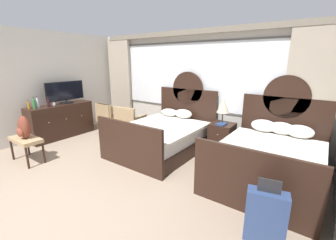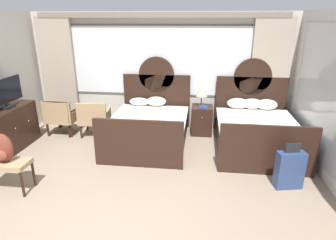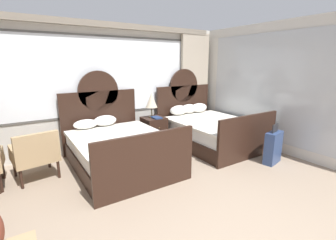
{
  "view_description": "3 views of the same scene",
  "coord_description": "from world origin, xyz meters",
  "px_view_note": "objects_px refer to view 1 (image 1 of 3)",
  "views": [
    {
      "loc": [
        2.78,
        -1.15,
        1.98
      ],
      "look_at": [
        0.62,
        1.87,
        0.99
      ],
      "focal_mm": 23.84,
      "sensor_mm": 36.0,
      "label": 1
    },
    {
      "loc": [
        1.02,
        -2.94,
        2.55
      ],
      "look_at": [
        0.43,
        1.88,
        0.81
      ],
      "focal_mm": 30.41,
      "sensor_mm": 36.0,
      "label": 2
    },
    {
      "loc": [
        -1.57,
        -1.32,
        1.88
      ],
      "look_at": [
        0.45,
        1.79,
        0.98
      ],
      "focal_mm": 25.65,
      "sensor_mm": 36.0,
      "label": 3
    }
  ],
  "objects_px": {
    "backpack_on_bench": "(24,128)",
    "suitcase_on_floor": "(266,216)",
    "bottle_liquor_amber": "(29,105)",
    "bottle_water_clear": "(38,103)",
    "armchair_by_window_right": "(110,116)",
    "armchair_by_window_left": "(129,120)",
    "bed_near_mirror": "(269,159)",
    "dresser_minibar": "(61,121)",
    "tv_flatscreen": "(65,92)",
    "bed_near_window": "(164,135)",
    "cup_on_dresser": "(54,104)",
    "book_on_nightstand": "(221,124)",
    "armchair_by_window_centre": "(110,116)",
    "table_lamp_on_nightstand": "(223,106)",
    "bottle_soda_green": "(34,104)",
    "bottle_wine_dark": "(48,103)",
    "nightstand_between_beds": "(222,138)",
    "luggage_bench": "(26,141)"
  },
  "relations": [
    {
      "from": "backpack_on_bench",
      "to": "suitcase_on_floor",
      "type": "height_order",
      "value": "backpack_on_bench"
    },
    {
      "from": "bottle_liquor_amber",
      "to": "bottle_water_clear",
      "type": "height_order",
      "value": "bottle_water_clear"
    },
    {
      "from": "bottle_water_clear",
      "to": "armchair_by_window_right",
      "type": "distance_m",
      "value": 1.81
    },
    {
      "from": "armchair_by_window_left",
      "to": "suitcase_on_floor",
      "type": "xyz_separation_m",
      "value": [
        3.82,
        -1.71,
        -0.13
      ]
    },
    {
      "from": "suitcase_on_floor",
      "to": "bed_near_mirror",
      "type": "bearing_deg",
      "value": 100.64
    },
    {
      "from": "dresser_minibar",
      "to": "tv_flatscreen",
      "type": "distance_m",
      "value": 0.76
    },
    {
      "from": "bed_near_mirror",
      "to": "tv_flatscreen",
      "type": "relative_size",
      "value": 2.11
    },
    {
      "from": "dresser_minibar",
      "to": "armchair_by_window_left",
      "type": "relative_size",
      "value": 1.96
    },
    {
      "from": "bed_near_mirror",
      "to": "bed_near_window",
      "type": "bearing_deg",
      "value": -179.58
    },
    {
      "from": "cup_on_dresser",
      "to": "suitcase_on_floor",
      "type": "height_order",
      "value": "cup_on_dresser"
    },
    {
      "from": "tv_flatscreen",
      "to": "suitcase_on_floor",
      "type": "bearing_deg",
      "value": -9.01
    },
    {
      "from": "bed_near_window",
      "to": "cup_on_dresser",
      "type": "xyz_separation_m",
      "value": [
        -2.74,
        -0.99,
        0.57
      ]
    },
    {
      "from": "book_on_nightstand",
      "to": "dresser_minibar",
      "type": "distance_m",
      "value": 4.13
    },
    {
      "from": "armchair_by_window_right",
      "to": "backpack_on_bench",
      "type": "xyz_separation_m",
      "value": [
        0.26,
        -2.32,
        0.27
      ]
    },
    {
      "from": "armchair_by_window_centre",
      "to": "bed_near_mirror",
      "type": "bearing_deg",
      "value": -2.87
    },
    {
      "from": "book_on_nightstand",
      "to": "bottle_water_clear",
      "type": "distance_m",
      "value": 4.34
    },
    {
      "from": "book_on_nightstand",
      "to": "backpack_on_bench",
      "type": "bearing_deg",
      "value": -138.32
    },
    {
      "from": "armchair_by_window_right",
      "to": "suitcase_on_floor",
      "type": "height_order",
      "value": "armchair_by_window_right"
    },
    {
      "from": "bottle_liquor_amber",
      "to": "armchair_by_window_left",
      "type": "height_order",
      "value": "bottle_liquor_amber"
    },
    {
      "from": "bottle_water_clear",
      "to": "armchair_by_window_left",
      "type": "relative_size",
      "value": 0.34
    },
    {
      "from": "tv_flatscreen",
      "to": "armchair_by_window_left",
      "type": "height_order",
      "value": "tv_flatscreen"
    },
    {
      "from": "book_on_nightstand",
      "to": "bottle_water_clear",
      "type": "xyz_separation_m",
      "value": [
        -3.89,
        -1.9,
        0.31
      ]
    },
    {
      "from": "table_lamp_on_nightstand",
      "to": "bed_near_mirror",
      "type": "bearing_deg",
      "value": -30.05
    },
    {
      "from": "table_lamp_on_nightstand",
      "to": "suitcase_on_floor",
      "type": "xyz_separation_m",
      "value": [
        1.42,
        -2.15,
        -0.73
      ]
    },
    {
      "from": "bottle_liquor_amber",
      "to": "armchair_by_window_centre",
      "type": "height_order",
      "value": "bottle_liquor_amber"
    },
    {
      "from": "bed_near_window",
      "to": "table_lamp_on_nightstand",
      "type": "height_order",
      "value": "bed_near_window"
    },
    {
      "from": "bed_near_window",
      "to": "bottle_liquor_amber",
      "type": "distance_m",
      "value": 3.26
    },
    {
      "from": "armchair_by_window_right",
      "to": "bed_near_window",
      "type": "bearing_deg",
      "value": -6.35
    },
    {
      "from": "bottle_liquor_amber",
      "to": "armchair_by_window_left",
      "type": "xyz_separation_m",
      "value": [
        1.48,
        1.78,
        -0.52
      ]
    },
    {
      "from": "cup_on_dresser",
      "to": "suitcase_on_floor",
      "type": "bearing_deg",
      "value": -5.3
    },
    {
      "from": "book_on_nightstand",
      "to": "armchair_by_window_right",
      "type": "bearing_deg",
      "value": -174.53
    },
    {
      "from": "bed_near_window",
      "to": "bottle_soda_green",
      "type": "distance_m",
      "value": 3.17
    },
    {
      "from": "bottle_wine_dark",
      "to": "suitcase_on_floor",
      "type": "bearing_deg",
      "value": -3.46
    },
    {
      "from": "book_on_nightstand",
      "to": "tv_flatscreen",
      "type": "distance_m",
      "value": 4.07
    },
    {
      "from": "bed_near_window",
      "to": "suitcase_on_floor",
      "type": "relative_size",
      "value": 2.84
    },
    {
      "from": "bottle_soda_green",
      "to": "bottle_liquor_amber",
      "type": "bearing_deg",
      "value": -116.23
    },
    {
      "from": "nightstand_between_beds",
      "to": "cup_on_dresser",
      "type": "bearing_deg",
      "value": -157.12
    },
    {
      "from": "dresser_minibar",
      "to": "bottle_soda_green",
      "type": "bearing_deg",
      "value": -88.94
    },
    {
      "from": "cup_on_dresser",
      "to": "bottle_soda_green",
      "type": "bearing_deg",
      "value": -91.62
    },
    {
      "from": "bed_near_window",
      "to": "luggage_bench",
      "type": "xyz_separation_m",
      "value": [
        -1.86,
        -2.08,
        0.08
      ]
    },
    {
      "from": "book_on_nightstand",
      "to": "armchair_by_window_left",
      "type": "bearing_deg",
      "value": -172.84
    },
    {
      "from": "armchair_by_window_right",
      "to": "bottle_wine_dark",
      "type": "bearing_deg",
      "value": -111.43
    },
    {
      "from": "bottle_wine_dark",
      "to": "suitcase_on_floor",
      "type": "height_order",
      "value": "bottle_wine_dark"
    },
    {
      "from": "backpack_on_bench",
      "to": "suitcase_on_floor",
      "type": "distance_m",
      "value": 4.39
    },
    {
      "from": "bottle_liquor_amber",
      "to": "armchair_by_window_right",
      "type": "xyz_separation_m",
      "value": [
        0.71,
        1.78,
        -0.52
      ]
    },
    {
      "from": "bottle_water_clear",
      "to": "bottle_wine_dark",
      "type": "bearing_deg",
      "value": 56.38
    },
    {
      "from": "dresser_minibar",
      "to": "nightstand_between_beds",
      "type": "bearing_deg",
      "value": 20.86
    },
    {
      "from": "nightstand_between_beds",
      "to": "suitcase_on_floor",
      "type": "distance_m",
      "value": 2.53
    },
    {
      "from": "table_lamp_on_nightstand",
      "to": "bottle_soda_green",
      "type": "height_order",
      "value": "table_lamp_on_nightstand"
    },
    {
      "from": "luggage_bench",
      "to": "bottle_liquor_amber",
      "type": "bearing_deg",
      "value": 150.41
    }
  ]
}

